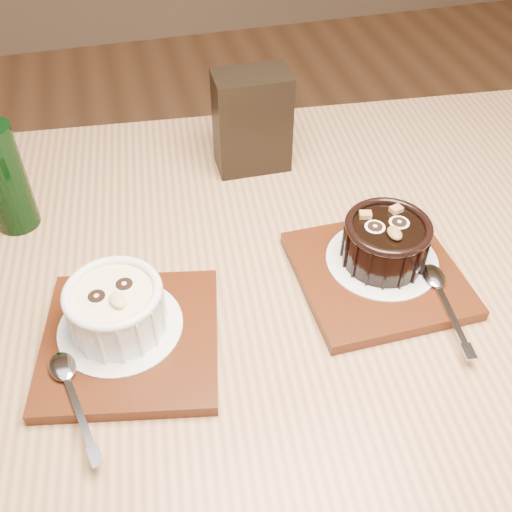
{
  "coord_description": "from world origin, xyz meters",
  "views": [
    {
      "loc": [
        -0.14,
        -0.3,
        1.26
      ],
      "look_at": [
        -0.03,
        0.13,
        0.81
      ],
      "focal_mm": 42.0,
      "sensor_mm": 36.0,
      "label": 1
    }
  ],
  "objects_px": {
    "table": "(268,349)",
    "ramekin_dark": "(386,240)",
    "tray_right": "(378,274)",
    "green_bottle": "(2,174)",
    "tray_left": "(131,340)",
    "condiment_stand": "(252,122)",
    "ramekin_white": "(116,306)"
  },
  "relations": [
    {
      "from": "ramekin_dark",
      "to": "table",
      "type": "bearing_deg",
      "value": -174.72
    },
    {
      "from": "ramekin_white",
      "to": "condiment_stand",
      "type": "xyz_separation_m",
      "value": [
        0.21,
        0.27,
        0.02
      ]
    },
    {
      "from": "tray_left",
      "to": "ramekin_dark",
      "type": "relative_size",
      "value": 1.84
    },
    {
      "from": "ramekin_white",
      "to": "green_bottle",
      "type": "bearing_deg",
      "value": 97.96
    },
    {
      "from": "ramekin_dark",
      "to": "ramekin_white",
      "type": "bearing_deg",
      "value": -175.79
    },
    {
      "from": "table",
      "to": "tray_left",
      "type": "distance_m",
      "value": 0.19
    },
    {
      "from": "ramekin_white",
      "to": "tray_right",
      "type": "xyz_separation_m",
      "value": [
        0.29,
        0.01,
        -0.04
      ]
    },
    {
      "from": "table",
      "to": "ramekin_dark",
      "type": "bearing_deg",
      "value": 5.44
    },
    {
      "from": "condiment_stand",
      "to": "ramekin_white",
      "type": "bearing_deg",
      "value": -128.24
    },
    {
      "from": "tray_right",
      "to": "green_bottle",
      "type": "height_order",
      "value": "green_bottle"
    },
    {
      "from": "table",
      "to": "ramekin_white",
      "type": "bearing_deg",
      "value": -176.54
    },
    {
      "from": "table",
      "to": "ramekin_white",
      "type": "distance_m",
      "value": 0.22
    },
    {
      "from": "condiment_stand",
      "to": "green_bottle",
      "type": "height_order",
      "value": "green_bottle"
    },
    {
      "from": "ramekin_white",
      "to": "ramekin_dark",
      "type": "relative_size",
      "value": 1.02
    },
    {
      "from": "table",
      "to": "green_bottle",
      "type": "height_order",
      "value": "green_bottle"
    },
    {
      "from": "tray_right",
      "to": "green_bottle",
      "type": "xyz_separation_m",
      "value": [
        -0.4,
        0.21,
        0.07
      ]
    },
    {
      "from": "ramekin_dark",
      "to": "condiment_stand",
      "type": "distance_m",
      "value": 0.26
    },
    {
      "from": "table",
      "to": "green_bottle",
      "type": "xyz_separation_m",
      "value": [
        -0.28,
        0.21,
        0.17
      ]
    },
    {
      "from": "table",
      "to": "ramekin_dark",
      "type": "xyz_separation_m",
      "value": [
        0.14,
        0.01,
        0.14
      ]
    },
    {
      "from": "ramekin_dark",
      "to": "green_bottle",
      "type": "xyz_separation_m",
      "value": [
        -0.41,
        0.19,
        0.03
      ]
    },
    {
      "from": "ramekin_white",
      "to": "tray_right",
      "type": "bearing_deg",
      "value": -16.97
    },
    {
      "from": "ramekin_white",
      "to": "tray_left",
      "type": "bearing_deg",
      "value": -80.19
    },
    {
      "from": "table",
      "to": "tray_left",
      "type": "height_order",
      "value": "tray_left"
    },
    {
      "from": "condiment_stand",
      "to": "tray_left",
      "type": "bearing_deg",
      "value": -125.77
    },
    {
      "from": "table",
      "to": "green_bottle",
      "type": "relative_size",
      "value": 6.38
    },
    {
      "from": "condiment_stand",
      "to": "green_bottle",
      "type": "relative_size",
      "value": 0.7
    },
    {
      "from": "condiment_stand",
      "to": "table",
      "type": "bearing_deg",
      "value": -99.95
    },
    {
      "from": "table",
      "to": "condiment_stand",
      "type": "relative_size",
      "value": 9.06
    },
    {
      "from": "ramekin_white",
      "to": "ramekin_dark",
      "type": "distance_m",
      "value": 0.31
    },
    {
      "from": "table",
      "to": "ramekin_dark",
      "type": "relative_size",
      "value": 12.94
    },
    {
      "from": "table",
      "to": "tray_left",
      "type": "relative_size",
      "value": 7.04
    },
    {
      "from": "ramekin_white",
      "to": "green_bottle",
      "type": "relative_size",
      "value": 0.5
    }
  ]
}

